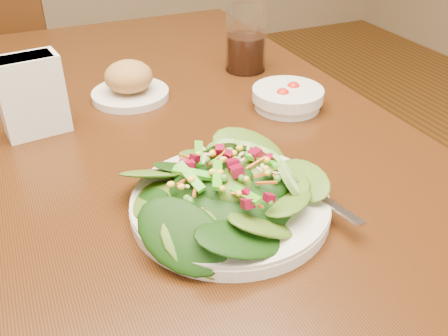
# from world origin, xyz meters

# --- Properties ---
(dining_table) EXTENTS (0.90, 1.40, 0.75)m
(dining_table) POSITION_xyz_m (0.00, 0.00, 0.65)
(dining_table) COLOR #47230B
(dining_table) RESTS_ON ground_plane
(chair_far) EXTENTS (0.51, 0.52, 0.93)m
(chair_far) POSITION_xyz_m (-0.23, 1.05, 0.49)
(chair_far) COLOR #441E0E
(chair_far) RESTS_ON ground_plane
(salad_plate) EXTENTS (0.27, 0.27, 0.08)m
(salad_plate) POSITION_xyz_m (0.06, -0.25, 0.78)
(salad_plate) COLOR silver
(salad_plate) RESTS_ON dining_table
(bread_plate) EXTENTS (0.15, 0.15, 0.08)m
(bread_plate) POSITION_xyz_m (0.02, 0.17, 0.78)
(bread_plate) COLOR silver
(bread_plate) RESTS_ON dining_table
(tomato_bowl) EXTENTS (0.13, 0.13, 0.04)m
(tomato_bowl) POSITION_xyz_m (0.29, 0.01, 0.77)
(tomato_bowl) COLOR silver
(tomato_bowl) RESTS_ON dining_table
(drinking_glass) EXTENTS (0.09, 0.09, 0.16)m
(drinking_glass) POSITION_xyz_m (0.30, 0.21, 0.82)
(drinking_glass) COLOR silver
(drinking_glass) RESTS_ON dining_table
(napkin_holder) EXTENTS (0.11, 0.07, 0.14)m
(napkin_holder) POSITION_xyz_m (-0.16, 0.10, 0.82)
(napkin_holder) COLOR white
(napkin_holder) RESTS_ON dining_table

